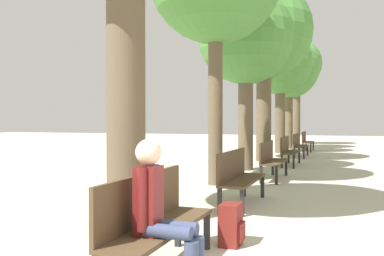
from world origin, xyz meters
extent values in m
cube|color=#4C3823|center=(-2.06, 0.41, 0.43)|extent=(0.44, 1.77, 0.04)
cube|color=#4C3823|center=(-2.25, 0.41, 0.68)|extent=(0.04, 1.77, 0.47)
cube|color=black|center=(-1.88, 1.25, 0.20)|extent=(0.06, 0.06, 0.41)
cube|color=black|center=(-2.23, 1.25, 0.20)|extent=(0.06, 0.06, 0.41)
cube|color=#4C3823|center=(-2.06, 3.81, 0.43)|extent=(0.44, 1.77, 0.04)
cube|color=#4C3823|center=(-2.25, 3.81, 0.68)|extent=(0.04, 1.77, 0.47)
cube|color=black|center=(-1.88, 2.97, 0.20)|extent=(0.06, 0.06, 0.41)
cube|color=black|center=(-1.88, 4.64, 0.20)|extent=(0.06, 0.06, 0.41)
cube|color=black|center=(-2.23, 2.97, 0.20)|extent=(0.06, 0.06, 0.41)
cube|color=black|center=(-2.23, 4.64, 0.20)|extent=(0.06, 0.06, 0.41)
cube|color=#4C3823|center=(-2.06, 7.20, 0.43)|extent=(0.44, 1.77, 0.04)
cube|color=#4C3823|center=(-2.25, 7.20, 0.68)|extent=(0.04, 1.77, 0.47)
cube|color=black|center=(-1.88, 6.36, 0.20)|extent=(0.06, 0.06, 0.41)
cube|color=black|center=(-1.88, 8.04, 0.20)|extent=(0.06, 0.06, 0.41)
cube|color=black|center=(-2.23, 6.36, 0.20)|extent=(0.06, 0.06, 0.41)
cube|color=black|center=(-2.23, 8.04, 0.20)|extent=(0.06, 0.06, 0.41)
cube|color=#4C3823|center=(-2.06, 10.60, 0.43)|extent=(0.44, 1.77, 0.04)
cube|color=#4C3823|center=(-2.25, 10.60, 0.68)|extent=(0.04, 1.77, 0.47)
cube|color=black|center=(-1.88, 9.76, 0.20)|extent=(0.06, 0.06, 0.41)
cube|color=black|center=(-1.88, 11.44, 0.20)|extent=(0.06, 0.06, 0.41)
cube|color=black|center=(-2.23, 9.76, 0.20)|extent=(0.06, 0.06, 0.41)
cube|color=black|center=(-2.23, 11.44, 0.20)|extent=(0.06, 0.06, 0.41)
cube|color=#4C3823|center=(-2.06, 14.00, 0.43)|extent=(0.44, 1.77, 0.04)
cube|color=#4C3823|center=(-2.25, 14.00, 0.68)|extent=(0.04, 1.77, 0.47)
cube|color=black|center=(-1.88, 13.16, 0.20)|extent=(0.06, 0.06, 0.41)
cube|color=black|center=(-1.88, 14.84, 0.20)|extent=(0.06, 0.06, 0.41)
cube|color=black|center=(-2.23, 13.16, 0.20)|extent=(0.06, 0.06, 0.41)
cube|color=black|center=(-2.23, 14.84, 0.20)|extent=(0.06, 0.06, 0.41)
cube|color=#4C3823|center=(-2.06, 17.40, 0.43)|extent=(0.44, 1.77, 0.04)
cube|color=#4C3823|center=(-2.25, 17.40, 0.68)|extent=(0.04, 1.77, 0.47)
cube|color=black|center=(-1.88, 16.56, 0.20)|extent=(0.06, 0.06, 0.41)
cube|color=black|center=(-1.88, 18.24, 0.20)|extent=(0.06, 0.06, 0.41)
cube|color=black|center=(-2.23, 16.56, 0.20)|extent=(0.06, 0.06, 0.41)
cube|color=black|center=(-2.23, 18.24, 0.20)|extent=(0.06, 0.06, 0.41)
cylinder|color=brown|center=(-3.17, 1.76, 2.02)|extent=(0.51, 0.51, 4.03)
cylinder|color=brown|center=(-3.17, 5.90, 1.91)|extent=(0.32, 0.32, 3.82)
cylinder|color=brown|center=(-3.17, 8.98, 1.55)|extent=(0.43, 0.43, 3.11)
sphere|color=#478438|center=(-3.17, 8.98, 3.87)|extent=(2.76, 2.76, 2.76)
cylinder|color=brown|center=(-3.17, 11.92, 1.84)|extent=(0.53, 0.53, 3.68)
sphere|color=#478438|center=(-3.17, 11.92, 4.62)|extent=(3.42, 3.42, 3.42)
cylinder|color=brown|center=(-3.17, 16.01, 1.62)|extent=(0.45, 0.45, 3.25)
sphere|color=#478438|center=(-3.17, 16.01, 4.03)|extent=(2.84, 2.84, 2.84)
cylinder|color=brown|center=(-3.17, 19.21, 1.64)|extent=(0.39, 0.39, 3.29)
sphere|color=#478438|center=(-3.17, 19.21, 4.13)|extent=(3.05, 3.05, 3.05)
cylinder|color=brown|center=(-3.17, 22.73, 2.00)|extent=(0.47, 0.47, 4.00)
sphere|color=#478438|center=(-3.17, 22.73, 4.81)|extent=(2.95, 2.95, 2.95)
cylinder|color=#384260|center=(-1.82, -0.01, 0.51)|extent=(0.42, 0.12, 0.12)
cylinder|color=#384260|center=(-1.82, 0.14, 0.51)|extent=(0.42, 0.12, 0.12)
cube|color=maroon|center=(-2.03, 0.07, 0.74)|extent=(0.19, 0.23, 0.59)
cylinder|color=maroon|center=(-2.03, -0.06, 0.77)|extent=(0.09, 0.09, 0.53)
cylinder|color=maroon|center=(-2.03, 0.19, 0.77)|extent=(0.09, 0.09, 0.53)
sphere|color=beige|center=(-2.03, 0.07, 1.16)|extent=(0.23, 0.23, 0.23)
cube|color=maroon|center=(-1.67, 1.48, 0.24)|extent=(0.22, 0.32, 0.48)
cube|color=maroon|center=(-1.54, 1.48, 0.17)|extent=(0.04, 0.22, 0.21)
camera|label=1|loc=(-0.45, -3.26, 1.43)|focal=40.00mm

